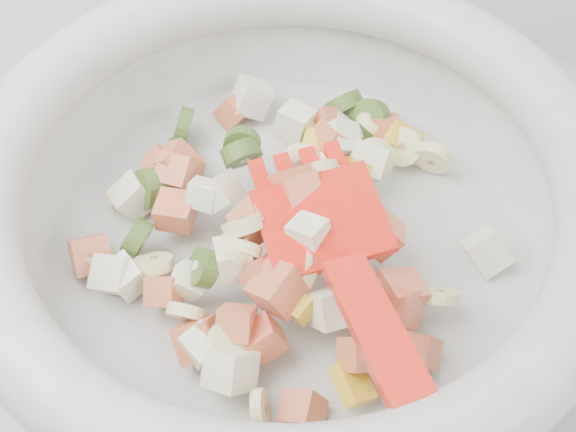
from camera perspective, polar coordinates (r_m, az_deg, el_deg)
The scene contains 1 object.
mixing_bowl at distance 0.48m, azimuth 0.00°, elevation 0.77°, with size 0.44×0.39×0.12m.
Camera 1 is at (0.22, 1.20, 1.33)m, focal length 50.00 mm.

